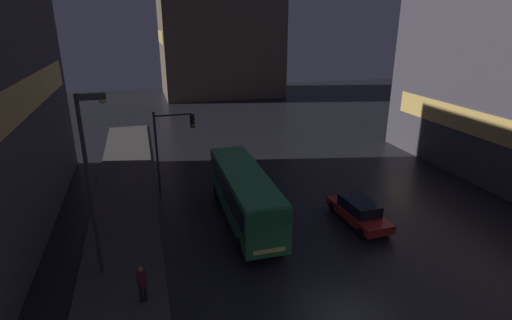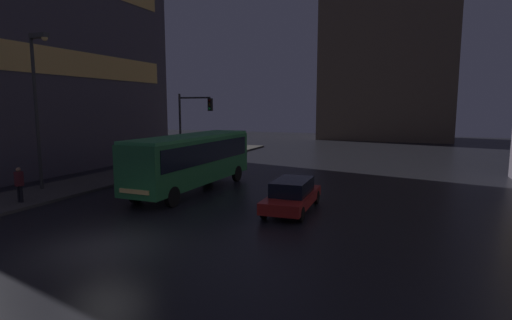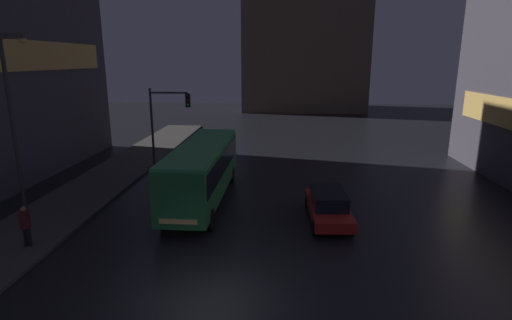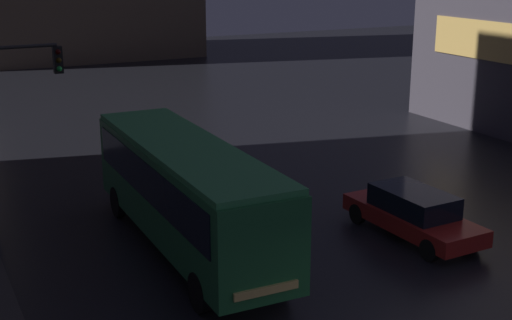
{
  "view_description": "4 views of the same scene",
  "coord_description": "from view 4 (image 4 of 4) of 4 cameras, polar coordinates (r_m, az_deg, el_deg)",
  "views": [
    {
      "loc": [
        -7.35,
        -11.71,
        11.56
      ],
      "look_at": [
        -0.31,
        12.49,
        2.62
      ],
      "focal_mm": 28.0,
      "sensor_mm": 36.0,
      "label": 1
    },
    {
      "loc": [
        9.62,
        -10.21,
        4.78
      ],
      "look_at": [
        1.54,
        10.05,
        1.84
      ],
      "focal_mm": 28.0,
      "sensor_mm": 36.0,
      "label": 2
    },
    {
      "loc": [
        2.22,
        -11.15,
        7.54
      ],
      "look_at": [
        0.92,
        8.59,
        2.55
      ],
      "focal_mm": 28.0,
      "sensor_mm": 36.0,
      "label": 3
    },
    {
      "loc": [
        -8.92,
        -8.82,
        8.3
      ],
      "look_at": [
        0.54,
        9.82,
        2.23
      ],
      "focal_mm": 50.0,
      "sensor_mm": 36.0,
      "label": 4
    }
  ],
  "objects": [
    {
      "name": "bus_near",
      "position": [
        20.32,
        -5.6,
        -2.08
      ],
      "size": [
        2.51,
        10.1,
        3.18
      ],
      "rotation": [
        0.0,
        0.0,
        3.13
      ],
      "color": "#236B38",
      "rests_on": "ground"
    },
    {
      "name": "car_taxi",
      "position": [
        22.16,
        12.44,
        -4.14
      ],
      "size": [
        1.97,
        4.8,
        1.45
      ],
      "rotation": [
        0.0,
        0.0,
        3.18
      ],
      "color": "maroon",
      "rests_on": "ground"
    },
    {
      "name": "traffic_light_main",
      "position": [
        24.74,
        -18.97,
        4.92
      ],
      "size": [
        2.78,
        0.35,
        5.7
      ],
      "color": "#2D2D2D",
      "rests_on": "ground"
    }
  ]
}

